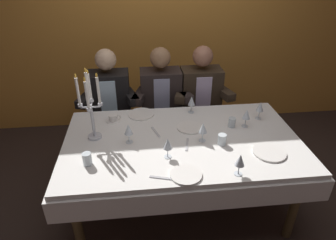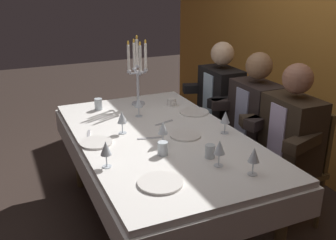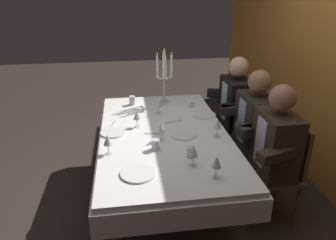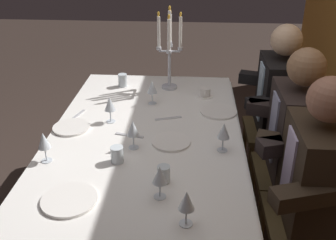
# 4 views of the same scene
# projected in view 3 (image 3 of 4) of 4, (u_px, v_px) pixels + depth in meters

# --- Properties ---
(ground_plane) EXTENTS (12.00, 12.00, 0.00)m
(ground_plane) POSITION_uv_depth(u_px,v_px,m) (164.00, 200.00, 3.04)
(ground_plane) COLOR #332721
(dining_table) EXTENTS (1.94, 1.14, 0.74)m
(dining_table) POSITION_uv_depth(u_px,v_px,m) (164.00, 144.00, 2.79)
(dining_table) COLOR white
(dining_table) RESTS_ON ground_plane
(candelabra) EXTENTS (0.19, 0.19, 0.59)m
(candelabra) POSITION_uv_depth(u_px,v_px,m) (164.00, 78.00, 3.27)
(candelabra) COLOR silver
(candelabra) RESTS_ON dining_table
(dinner_plate_0) EXTENTS (0.25, 0.25, 0.01)m
(dinner_plate_0) POSITION_uv_depth(u_px,v_px,m) (138.00, 173.00, 2.14)
(dinner_plate_0) COLOR white
(dinner_plate_0) RESTS_ON dining_table
(dinner_plate_1) EXTENTS (0.24, 0.24, 0.01)m
(dinner_plate_1) POSITION_uv_depth(u_px,v_px,m) (204.00, 115.00, 3.08)
(dinner_plate_1) COLOR white
(dinner_plate_1) RESTS_ON dining_table
(dinner_plate_2) EXTENTS (0.22, 0.22, 0.01)m
(dinner_plate_2) POSITION_uv_depth(u_px,v_px,m) (183.00, 135.00, 2.68)
(dinner_plate_2) COLOR white
(dinner_plate_2) RESTS_ON dining_table
(dinner_plate_3) EXTENTS (0.22, 0.22, 0.01)m
(dinner_plate_3) POSITION_uv_depth(u_px,v_px,m) (113.00, 132.00, 2.72)
(dinner_plate_3) COLOR white
(dinner_plate_3) RESTS_ON dining_table
(wine_glass_0) EXTENTS (0.07, 0.07, 0.16)m
(wine_glass_0) POSITION_uv_depth(u_px,v_px,m) (108.00, 140.00, 2.35)
(wine_glass_0) COLOR silver
(wine_glass_0) RESTS_ON dining_table
(wine_glass_1) EXTENTS (0.07, 0.07, 0.16)m
(wine_glass_1) POSITION_uv_depth(u_px,v_px,m) (193.00, 151.00, 2.19)
(wine_glass_1) COLOR silver
(wine_glass_1) RESTS_ON dining_table
(wine_glass_2) EXTENTS (0.07, 0.07, 0.16)m
(wine_glass_2) POSITION_uv_depth(u_px,v_px,m) (218.00, 124.00, 2.61)
(wine_glass_2) COLOR silver
(wine_glass_2) RESTS_ON dining_table
(wine_glass_3) EXTENTS (0.07, 0.07, 0.16)m
(wine_glass_3) POSITION_uv_depth(u_px,v_px,m) (161.00, 128.00, 2.54)
(wine_glass_3) COLOR silver
(wine_glass_3) RESTS_ON dining_table
(wine_glass_4) EXTENTS (0.07, 0.07, 0.16)m
(wine_glass_4) POSITION_uv_depth(u_px,v_px,m) (137.00, 115.00, 2.79)
(wine_glass_4) COLOR silver
(wine_glass_4) RESTS_ON dining_table
(wine_glass_5) EXTENTS (0.07, 0.07, 0.16)m
(wine_glass_5) POSITION_uv_depth(u_px,v_px,m) (217.00, 162.00, 2.06)
(wine_glass_5) COLOR silver
(wine_glass_5) RESTS_ON dining_table
(wine_glass_6) EXTENTS (0.07, 0.07, 0.16)m
(wine_glass_6) POSITION_uv_depth(u_px,v_px,m) (158.00, 103.00, 3.08)
(wine_glass_6) COLOR silver
(wine_glass_6) RESTS_ON dining_table
(water_tumbler_0) EXTENTS (0.06, 0.06, 0.08)m
(water_tumbler_0) POSITION_uv_depth(u_px,v_px,m) (191.00, 152.00, 2.33)
(water_tumbler_0) COLOR silver
(water_tumbler_0) RESTS_ON dining_table
(water_tumbler_1) EXTENTS (0.07, 0.07, 0.09)m
(water_tumbler_1) POSITION_uv_depth(u_px,v_px,m) (156.00, 144.00, 2.44)
(water_tumbler_1) COLOR silver
(water_tumbler_1) RESTS_ON dining_table
(water_tumbler_2) EXTENTS (0.06, 0.06, 0.09)m
(water_tumbler_2) POSITION_uv_depth(u_px,v_px,m) (132.00, 100.00, 3.34)
(water_tumbler_2) COLOR silver
(water_tumbler_2) RESTS_ON dining_table
(coffee_cup_0) EXTENTS (0.13, 0.12, 0.06)m
(coffee_cup_0) POSITION_uv_depth(u_px,v_px,m) (190.00, 104.00, 3.29)
(coffee_cup_0) COLOR white
(coffee_cup_0) RESTS_ON dining_table
(fork_0) EXTENTS (0.07, 0.17, 0.01)m
(fork_0) POSITION_uv_depth(u_px,v_px,m) (174.00, 121.00, 2.94)
(fork_0) COLOR #B7B7BC
(fork_0) RESTS_ON dining_table
(fork_1) EXTENTS (0.17, 0.07, 0.01)m
(fork_1) POSITION_uv_depth(u_px,v_px,m) (112.00, 125.00, 2.87)
(fork_1) COLOR #B7B7BC
(fork_1) RESTS_ON dining_table
(spoon_2) EXTENTS (0.06, 0.17, 0.01)m
(spoon_2) POSITION_uv_depth(u_px,v_px,m) (155.00, 134.00, 2.70)
(spoon_2) COLOR #B7B7BC
(spoon_2) RESTS_ON dining_table
(seated_diner_0) EXTENTS (0.63, 0.48, 1.24)m
(seated_diner_0) POSITION_uv_depth(u_px,v_px,m) (236.00, 102.00, 3.43)
(seated_diner_0) COLOR brown
(seated_diner_0) RESTS_ON ground_plane
(seated_diner_1) EXTENTS (0.63, 0.48, 1.24)m
(seated_diner_1) POSITION_uv_depth(u_px,v_px,m) (255.00, 122.00, 2.94)
(seated_diner_1) COLOR brown
(seated_diner_1) RESTS_ON ground_plane
(seated_diner_2) EXTENTS (0.63, 0.48, 1.24)m
(seated_diner_2) POSITION_uv_depth(u_px,v_px,m) (276.00, 144.00, 2.55)
(seated_diner_2) COLOR brown
(seated_diner_2) RESTS_ON ground_plane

